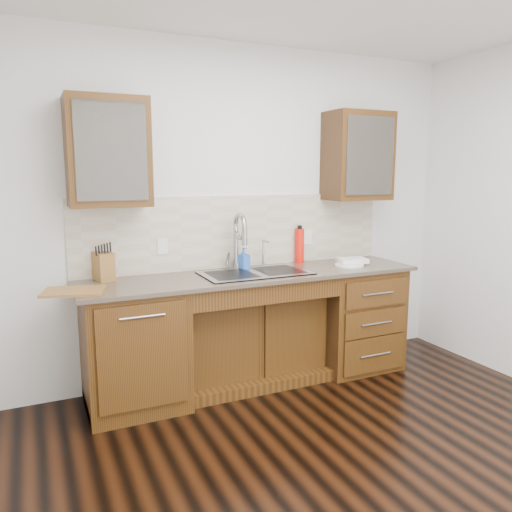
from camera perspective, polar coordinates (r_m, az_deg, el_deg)
name	(u,v)px	position (r m, az deg, el deg)	size (l,w,h in m)	color
ground	(360,488)	(3.12, 11.84, -24.52)	(4.00, 3.50, 0.10)	black
wall_back	(236,213)	(4.18, -2.29, 4.89)	(4.00, 0.10, 2.70)	white
base_cabinet_left	(134,347)	(3.76, -13.74, -10.11)	(0.70, 0.62, 0.88)	#593014
base_cabinet_center	(249,338)	(4.14, -0.76, -9.32)	(1.20, 0.44, 0.70)	#593014
base_cabinet_right	(352,316)	(4.49, 10.95, -6.78)	(0.70, 0.62, 0.88)	#593014
countertop	(255,275)	(3.90, -0.15, -2.19)	(2.70, 0.65, 0.03)	#84705B
backsplash	(239,231)	(4.14, -1.96, 2.82)	(2.70, 0.02, 0.59)	beige
sink	(255,284)	(3.91, -0.06, -3.24)	(0.84, 0.46, 0.19)	#9E9EA5
faucet	(236,245)	(4.03, -2.32, 1.29)	(0.04, 0.04, 0.40)	#999993
filter_tap	(263,252)	(4.15, 0.82, 0.42)	(0.02, 0.02, 0.24)	#999993
upper_cabinet_left	(108,152)	(3.68, -16.60, 11.28)	(0.55, 0.34, 0.75)	#593014
upper_cabinet_right	(357,156)	(4.49, 11.52, 11.09)	(0.55, 0.34, 0.75)	#593014
outlet_left	(162,247)	(3.94, -10.64, 1.07)	(0.08, 0.01, 0.12)	white
outlet_right	(308,238)	(4.43, 5.91, 2.11)	(0.08, 0.01, 0.12)	white
soap_bottle	(243,259)	(4.04, -1.44, -0.29)	(0.08, 0.08, 0.18)	blue
water_bottle	(299,246)	(4.35, 4.99, 1.17)	(0.08, 0.08, 0.30)	red
plate	(349,265)	(4.27, 10.60, -1.05)	(0.24, 0.24, 0.01)	white
dish_towel	(352,260)	(4.35, 10.95, -0.50)	(0.24, 0.17, 0.04)	white
knife_block	(103,266)	(3.80, -17.05, -1.12)	(0.11, 0.18, 0.21)	olive
cutting_board	(74,291)	(3.49, -20.13, -3.81)	(0.38, 0.27, 0.02)	#9F603C
cup_left_a	(97,160)	(3.66, -17.70, 10.39)	(0.12, 0.12, 0.09)	white
cup_left_b	(120,161)	(3.69, -15.28, 10.46)	(0.09, 0.09, 0.09)	white
cup_right_a	(350,162)	(4.45, 10.72, 10.51)	(0.13, 0.13, 0.10)	white
cup_right_b	(372,163)	(4.58, 13.13, 10.35)	(0.10, 0.10, 0.10)	white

